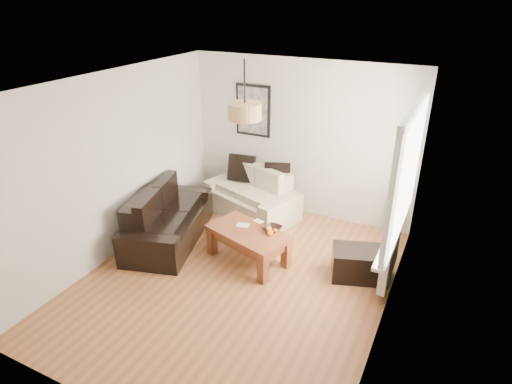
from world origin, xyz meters
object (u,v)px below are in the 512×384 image
at_px(loveseat_cream, 251,193).
at_px(coffee_table, 248,245).
at_px(ottoman, 360,264).
at_px(sofa_leather, 168,217).

xyz_separation_m(loveseat_cream, coffee_table, (0.59, -1.28, -0.16)).
relative_size(loveseat_cream, coffee_table, 1.37).
relative_size(loveseat_cream, ottoman, 2.18).
bearing_deg(ottoman, coffee_table, -168.93).
bearing_deg(coffee_table, sofa_leather, -178.53).
xyz_separation_m(coffee_table, ottoman, (1.52, 0.30, -0.03)).
relative_size(sofa_leather, coffee_table, 1.57).
height_order(sofa_leather, coffee_table, sofa_leather).
height_order(loveseat_cream, sofa_leather, loveseat_cream).
bearing_deg(ottoman, loveseat_cream, 155.15).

